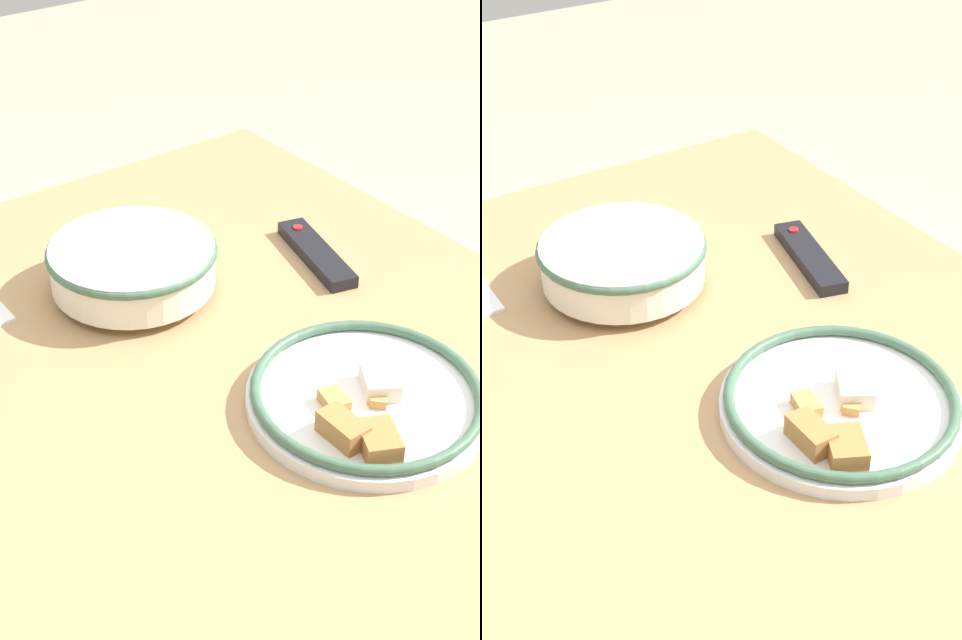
{
  "view_description": "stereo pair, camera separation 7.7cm",
  "coord_description": "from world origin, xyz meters",
  "views": [
    {
      "loc": [
        0.78,
        -0.57,
        1.49
      ],
      "look_at": [
        -0.01,
        0.02,
        0.79
      ],
      "focal_mm": 50.0,
      "sensor_mm": 36.0,
      "label": 1
    },
    {
      "loc": [
        0.83,
        -0.51,
        1.49
      ],
      "look_at": [
        -0.01,
        0.02,
        0.79
      ],
      "focal_mm": 50.0,
      "sensor_mm": 36.0,
      "label": 2
    }
  ],
  "objects": [
    {
      "name": "food_plate",
      "position": [
        0.2,
        0.07,
        0.76
      ],
      "size": [
        0.3,
        0.3,
        0.05
      ],
      "color": "white",
      "rests_on": "dining_table"
    },
    {
      "name": "noodle_bowl",
      "position": [
        -0.21,
        -0.03,
        0.79
      ],
      "size": [
        0.25,
        0.25,
        0.08
      ],
      "color": "silver",
      "rests_on": "dining_table"
    },
    {
      "name": "tv_remote",
      "position": [
        -0.11,
        0.25,
        0.76
      ],
      "size": [
        0.2,
        0.09,
        0.02
      ],
      "rotation": [
        0.0,
        0.0,
        1.31
      ],
      "color": "black",
      "rests_on": "dining_table"
    },
    {
      "name": "dining_table",
      "position": [
        0.0,
        0.0,
        0.66
      ],
      "size": [
        1.17,
        0.94,
        0.75
      ],
      "color": "tan",
      "rests_on": "ground_plane"
    }
  ]
}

